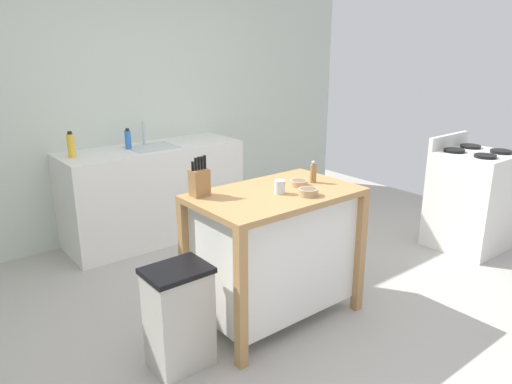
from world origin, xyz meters
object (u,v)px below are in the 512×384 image
object	(u,v)px
kitchen_island	(275,248)
bottle_dish_soap	(71,145)
drinking_cup	(280,187)
bottle_hand_soap	(128,139)
sink_faucet	(144,133)
pepper_grinder	(313,172)
knife_block	(199,181)
bowl_ceramic_wide	(308,192)
trash_bin	(179,317)
stove	(470,199)
bowl_stoneware_deep	(299,183)

from	to	relation	value
kitchen_island	bottle_dish_soap	distance (m)	2.02
drinking_cup	bottle_hand_soap	distance (m)	1.91
kitchen_island	sink_faucet	world-z (taller)	sink_faucet
pepper_grinder	bottle_hand_soap	world-z (taller)	bottle_hand_soap
sink_faucet	bottle_dish_soap	world-z (taller)	bottle_dish_soap
knife_block	sink_faucet	world-z (taller)	knife_block
bowl_ceramic_wide	bottle_hand_soap	world-z (taller)	bottle_hand_soap
pepper_grinder	trash_bin	world-z (taller)	pepper_grinder
drinking_cup	stove	distance (m)	2.24
drinking_cup	sink_faucet	distance (m)	1.99
bowl_ceramic_wide	bottle_dish_soap	xyz separation A→B (m)	(-0.79, 2.02, 0.07)
sink_faucet	bottle_hand_soap	world-z (taller)	sink_faucet
bottle_dish_soap	sink_faucet	bearing A→B (deg)	9.08
bowl_stoneware_deep	drinking_cup	distance (m)	0.23
knife_block	bottle_hand_soap	size ratio (longest dim) A/B	1.36
bowl_ceramic_wide	stove	xyz separation A→B (m)	(2.07, -0.02, -0.47)
bowl_ceramic_wide	drinking_cup	distance (m)	0.18
bottle_dish_soap	stove	distance (m)	3.56
kitchen_island	trash_bin	distance (m)	0.81
drinking_cup	pepper_grinder	distance (m)	0.35
bowl_stoneware_deep	bottle_hand_soap	size ratio (longest dim) A/B	0.63
bowl_stoneware_deep	trash_bin	distance (m)	1.18
bottle_dish_soap	kitchen_island	bearing A→B (deg)	-69.57
bowl_stoneware_deep	bottle_dish_soap	size ratio (longest dim) A/B	0.53
trash_bin	bottle_hand_soap	bearing A→B (deg)	72.06
pepper_grinder	sink_faucet	xyz separation A→B (m)	(-0.31, 1.94, 0.03)
bottle_dish_soap	stove	world-z (taller)	bottle_dish_soap
drinking_cup	kitchen_island	bearing A→B (deg)	87.79
kitchen_island	bowl_ceramic_wide	size ratio (longest dim) A/B	8.62
drinking_cup	stove	bearing A→B (deg)	-4.36
bottle_hand_soap	stove	size ratio (longest dim) A/B	0.18
trash_bin	bottle_hand_soap	distance (m)	2.14
bowl_ceramic_wide	bowl_stoneware_deep	bearing A→B (deg)	61.37
kitchen_island	pepper_grinder	size ratio (longest dim) A/B	7.07
bowl_ceramic_wide	stove	bearing A→B (deg)	-0.64
stove	pepper_grinder	bearing A→B (deg)	173.38
bottle_dish_soap	stove	size ratio (longest dim) A/B	0.22
stove	knife_block	bearing A→B (deg)	170.30
bowl_ceramic_wide	sink_faucet	distance (m)	2.14
sink_faucet	kitchen_island	bearing A→B (deg)	-91.13
knife_block	pepper_grinder	bearing A→B (deg)	-16.78
bowl_ceramic_wide	drinking_cup	size ratio (longest dim) A/B	1.45
kitchen_island	pepper_grinder	bearing A→B (deg)	0.48
drinking_cup	trash_bin	xyz separation A→B (m)	(-0.78, -0.03, -0.63)
kitchen_island	drinking_cup	size ratio (longest dim) A/B	12.50
bottle_hand_soap	trash_bin	bearing A→B (deg)	-107.94
trash_bin	bottle_dish_soap	xyz separation A→B (m)	(0.10, 1.90, 0.68)
bottle_hand_soap	pepper_grinder	bearing A→B (deg)	-74.74
trash_bin	stove	world-z (taller)	stove
bowl_ceramic_wide	bottle_dish_soap	world-z (taller)	bottle_dish_soap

